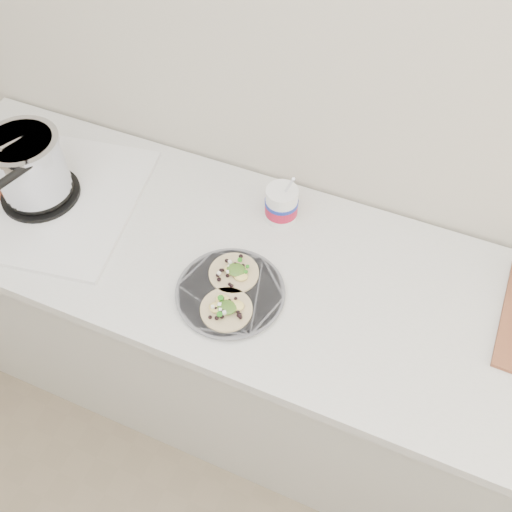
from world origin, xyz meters
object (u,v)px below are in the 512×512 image
at_px(taco_plate, 230,291).
at_px(bacon_plate, 0,198).
at_px(tub, 282,202).
at_px(stove, 34,177).

bearing_deg(taco_plate, bacon_plate, 177.11).
bearing_deg(tub, stove, -163.24).
bearing_deg(stove, bacon_plate, -163.39).
bearing_deg(taco_plate, tub, 85.16).
bearing_deg(tub, bacon_plate, -161.83).
distance_m(stove, taco_plate, 0.67).
bearing_deg(tub, taco_plate, -94.84).
xyz_separation_m(taco_plate, bacon_plate, (-0.77, 0.04, -0.01)).
distance_m(stove, bacon_plate, 0.15).
bearing_deg(bacon_plate, tub, 18.17).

